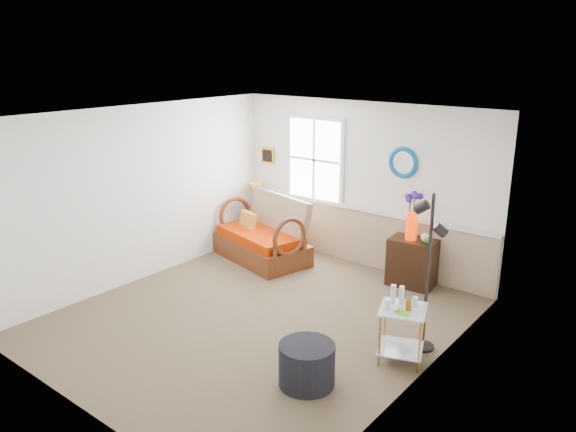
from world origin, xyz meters
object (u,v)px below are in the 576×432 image
Objects in this scene: ottoman at (307,365)px; floor_lamp at (428,274)px; cabinet at (412,262)px; loveseat at (262,229)px; lamp_stand at (258,224)px; side_table at (401,334)px.

floor_lamp is at bearing 66.72° from ottoman.
floor_lamp is (0.94, -1.57, 0.58)m from cabinet.
loveseat is 2.49m from cabinet.
ottoman is (0.32, -3.01, -0.13)m from cabinet.
loveseat is 2.25× the size of cabinet.
lamp_stand is 0.33× the size of floor_lamp.
ottoman is at bearing -28.04° from loveseat.
floor_lamp is 3.17× the size of ottoman.
cabinet is at bearing 26.81° from loveseat.
lamp_stand is at bearing 137.77° from ottoman.
floor_lamp is at bearing -3.00° from loveseat.
loveseat reaches higher than ottoman.
loveseat is at bearing 156.81° from side_table.
loveseat is at bearing 138.35° from ottoman.
cabinet is 2.15m from side_table.
cabinet reaches higher than side_table.
floor_lamp is at bearing -64.39° from cabinet.
floor_lamp is (0.08, 0.40, 0.62)m from side_table.
loveseat is 2.73× the size of ottoman.
ottoman is (3.42, -3.10, -0.08)m from lamp_stand.
floor_lamp is at bearing 79.05° from side_table.
cabinet is 1.92m from floor_lamp.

